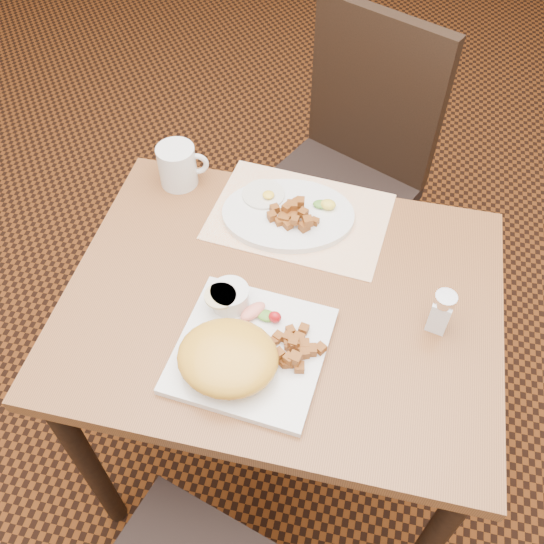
{
  "coord_description": "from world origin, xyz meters",
  "views": [
    {
      "loc": [
        0.15,
        -0.74,
        1.76
      ],
      "look_at": [
        -0.02,
        0.01,
        0.82
      ],
      "focal_mm": 40.0,
      "sensor_mm": 36.0,
      "label": 1
    }
  ],
  "objects_px": {
    "salt_shaker": "(441,311)",
    "coffee_mug": "(178,166)",
    "plate_oval": "(288,215)",
    "plate_square": "(251,350)",
    "chair_far": "(348,163)",
    "table": "(281,327)"
  },
  "relations": [
    {
      "from": "plate_oval",
      "to": "salt_shaker",
      "type": "distance_m",
      "value": 0.42
    },
    {
      "from": "chair_far",
      "to": "plate_oval",
      "type": "xyz_separation_m",
      "value": [
        -0.09,
        -0.47,
        0.22
      ]
    },
    {
      "from": "plate_square",
      "to": "plate_oval",
      "type": "xyz_separation_m",
      "value": [
        -0.0,
        0.37,
        0.0
      ]
    },
    {
      "from": "table",
      "to": "salt_shaker",
      "type": "bearing_deg",
      "value": -0.26
    },
    {
      "from": "salt_shaker",
      "to": "coffee_mug",
      "type": "relative_size",
      "value": 0.84
    },
    {
      "from": "salt_shaker",
      "to": "chair_far",
      "type": "bearing_deg",
      "value": 110.39
    },
    {
      "from": "chair_far",
      "to": "table",
      "type": "bearing_deg",
      "value": 109.87
    },
    {
      "from": "table",
      "to": "chair_far",
      "type": "height_order",
      "value": "chair_far"
    },
    {
      "from": "plate_oval",
      "to": "salt_shaker",
      "type": "bearing_deg",
      "value": -33.01
    },
    {
      "from": "salt_shaker",
      "to": "coffee_mug",
      "type": "bearing_deg",
      "value": 155.33
    },
    {
      "from": "table",
      "to": "plate_oval",
      "type": "xyz_separation_m",
      "value": [
        -0.03,
        0.23,
        0.12
      ]
    },
    {
      "from": "chair_far",
      "to": "coffee_mug",
      "type": "bearing_deg",
      "value": 71.87
    },
    {
      "from": "plate_oval",
      "to": "coffee_mug",
      "type": "relative_size",
      "value": 2.55
    },
    {
      "from": "plate_square",
      "to": "plate_oval",
      "type": "bearing_deg",
      "value": 90.69
    },
    {
      "from": "chair_far",
      "to": "plate_oval",
      "type": "bearing_deg",
      "value": 103.4
    },
    {
      "from": "plate_square",
      "to": "plate_oval",
      "type": "distance_m",
      "value": 0.37
    },
    {
      "from": "table",
      "to": "plate_square",
      "type": "height_order",
      "value": "plate_square"
    },
    {
      "from": "plate_oval",
      "to": "table",
      "type": "bearing_deg",
      "value": -81.25
    },
    {
      "from": "chair_far",
      "to": "salt_shaker",
      "type": "relative_size",
      "value": 9.7
    },
    {
      "from": "chair_far",
      "to": "plate_square",
      "type": "xyz_separation_m",
      "value": [
        -0.09,
        -0.84,
        0.22
      ]
    },
    {
      "from": "chair_far",
      "to": "salt_shaker",
      "type": "distance_m",
      "value": 0.79
    },
    {
      "from": "plate_square",
      "to": "salt_shaker",
      "type": "height_order",
      "value": "salt_shaker"
    }
  ]
}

